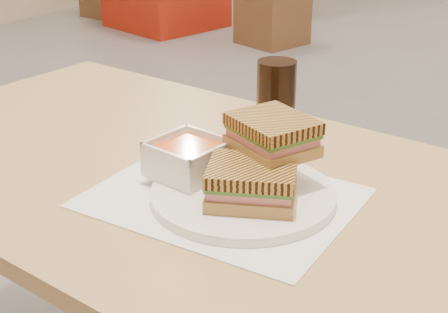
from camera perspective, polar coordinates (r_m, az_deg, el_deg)
The scene contains 8 objects.
main_table at distance 1.16m, azimuth -4.56°, elevation -5.80°, with size 1.26×0.82×0.75m.
tray_liner at distance 0.99m, azimuth -0.11°, elevation -3.66°, with size 0.39×0.30×0.00m.
plate at distance 0.98m, azimuth 1.70°, elevation -3.39°, with size 0.28×0.28×0.02m.
soup_bowl at distance 1.01m, azimuth -3.18°, elevation -0.29°, with size 0.12×0.12×0.06m.
panini_lower at distance 0.93m, azimuth 2.46°, elevation -2.36°, with size 0.16×0.15×0.06m.
panini_upper at distance 0.97m, azimuth 4.29°, elevation 1.94°, with size 0.15×0.14×0.05m.
cola_glass at distance 1.17m, azimuth 4.59°, elevation 4.82°, with size 0.07×0.07×0.15m.
bg_chair_0r at distance 4.92m, azimuth 4.30°, elevation 12.56°, with size 0.52×0.52×0.47m.
Camera 1 is at (0.47, -2.74, 1.21)m, focal length 51.78 mm.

